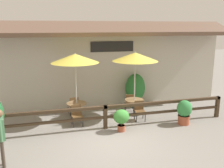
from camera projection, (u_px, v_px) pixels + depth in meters
name	position (u px, v px, depth m)	size (l,w,h in m)	color
ground_plane	(112.00, 140.00, 8.95)	(60.00, 60.00, 0.00)	gray
building_facade	(91.00, 64.00, 12.33)	(14.28, 1.49, 4.23)	#BCB7A8
patio_railing	(105.00, 112.00, 9.78)	(10.40, 0.14, 0.95)	#3D2D1E
patio_umbrella_near	(75.00, 58.00, 10.35)	(2.01, 2.01, 2.90)	#B7B2A8
dining_table_near	(77.00, 106.00, 10.82)	(0.86, 0.86, 0.74)	olive
chair_near_streetside	(77.00, 114.00, 10.20)	(0.45, 0.45, 0.83)	brown
chair_near_wallside	(74.00, 105.00, 11.47)	(0.49, 0.49, 0.83)	brown
patio_umbrella_middle	(135.00, 57.00, 10.86)	(2.01, 2.01, 2.90)	#B7B2A8
dining_table_middle	(134.00, 103.00, 11.33)	(0.86, 0.86, 0.74)	olive
chair_middle_streetside	(140.00, 110.00, 10.76)	(0.47, 0.47, 0.83)	brown
chair_middle_wallside	(129.00, 101.00, 11.96)	(0.51, 0.51, 0.83)	brown
potted_plant_entrance_palm	(121.00, 118.00, 9.57)	(0.61, 0.55, 0.88)	#9E4C33
potted_plant_small_flowering	(184.00, 111.00, 10.27)	(0.63, 0.56, 1.03)	#9E4C33
potted_plant_corner_fern	(135.00, 88.00, 12.62)	(0.99, 0.89, 1.66)	#B7AD99
pedestrian	(0.00, 131.00, 7.00)	(0.31, 0.60, 1.74)	#42382D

